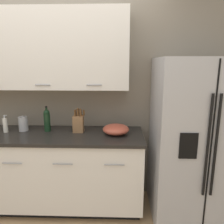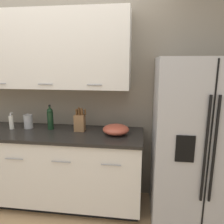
{
  "view_description": "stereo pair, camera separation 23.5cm",
  "coord_description": "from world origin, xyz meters",
  "px_view_note": "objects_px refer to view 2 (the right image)",
  "views": [
    {
      "loc": [
        0.72,
        -1.51,
        1.67
      ],
      "look_at": [
        0.65,
        0.78,
        1.15
      ],
      "focal_mm": 35.0,
      "sensor_mm": 36.0,
      "label": 1
    },
    {
      "loc": [
        0.96,
        -1.49,
        1.67
      ],
      "look_at": [
        0.65,
        0.78,
        1.15
      ],
      "focal_mm": 35.0,
      "sensor_mm": 36.0,
      "label": 2
    }
  ],
  "objects_px": {
    "refrigerator": "(198,144)",
    "steel_canister": "(28,121)",
    "knife_block": "(80,122)",
    "mixing_bowl": "(116,129)",
    "wine_bottle": "(50,118)",
    "soap_dispenser": "(11,122)"
  },
  "relations": [
    {
      "from": "refrigerator",
      "to": "steel_canister",
      "type": "relative_size",
      "value": 9.54
    },
    {
      "from": "knife_block",
      "to": "steel_canister",
      "type": "distance_m",
      "value": 0.65
    },
    {
      "from": "wine_bottle",
      "to": "steel_canister",
      "type": "bearing_deg",
      "value": 179.46
    },
    {
      "from": "refrigerator",
      "to": "steel_canister",
      "type": "height_order",
      "value": "refrigerator"
    },
    {
      "from": "steel_canister",
      "to": "refrigerator",
      "type": "bearing_deg",
      "value": -4.74
    },
    {
      "from": "wine_bottle",
      "to": "knife_block",
      "type": "bearing_deg",
      "value": -3.39
    },
    {
      "from": "steel_canister",
      "to": "knife_block",
      "type": "bearing_deg",
      "value": -2.15
    },
    {
      "from": "knife_block",
      "to": "mixing_bowl",
      "type": "relative_size",
      "value": 0.97
    },
    {
      "from": "soap_dispenser",
      "to": "steel_canister",
      "type": "height_order",
      "value": "soap_dispenser"
    },
    {
      "from": "refrigerator",
      "to": "wine_bottle",
      "type": "relative_size",
      "value": 5.88
    },
    {
      "from": "refrigerator",
      "to": "knife_block",
      "type": "height_order",
      "value": "refrigerator"
    },
    {
      "from": "refrigerator",
      "to": "steel_canister",
      "type": "xyz_separation_m",
      "value": [
        -1.92,
        0.16,
        0.12
      ]
    },
    {
      "from": "knife_block",
      "to": "soap_dispenser",
      "type": "xyz_separation_m",
      "value": [
        -0.82,
        -0.04,
        -0.02
      ]
    },
    {
      "from": "refrigerator",
      "to": "mixing_bowl",
      "type": "bearing_deg",
      "value": 175.32
    },
    {
      "from": "wine_bottle",
      "to": "soap_dispenser",
      "type": "xyz_separation_m",
      "value": [
        -0.46,
        -0.06,
        -0.05
      ]
    },
    {
      "from": "knife_block",
      "to": "mixing_bowl",
      "type": "distance_m",
      "value": 0.43
    },
    {
      "from": "soap_dispenser",
      "to": "mixing_bowl",
      "type": "relative_size",
      "value": 0.69
    },
    {
      "from": "soap_dispenser",
      "to": "knife_block",
      "type": "bearing_deg",
      "value": 2.77
    },
    {
      "from": "refrigerator",
      "to": "steel_canister",
      "type": "distance_m",
      "value": 1.93
    },
    {
      "from": "steel_canister",
      "to": "wine_bottle",
      "type": "bearing_deg",
      "value": -0.54
    },
    {
      "from": "knife_block",
      "to": "mixing_bowl",
      "type": "height_order",
      "value": "knife_block"
    },
    {
      "from": "mixing_bowl",
      "to": "soap_dispenser",
      "type": "bearing_deg",
      "value": 178.83
    }
  ]
}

